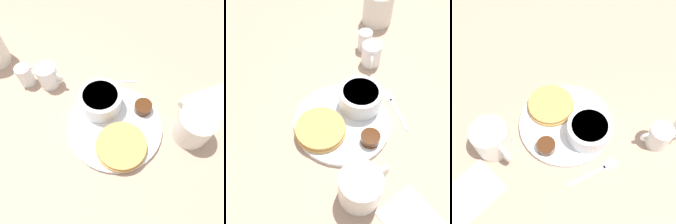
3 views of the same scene
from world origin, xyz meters
The scene contains 11 objects.
ground_plane centered at (0.00, 0.00, 0.00)m, with size 4.00×4.00×0.00m, color tan.
plate centered at (0.00, 0.00, 0.01)m, with size 0.23×0.23×0.01m.
pancake_stack centered at (-0.01, -0.06, 0.02)m, with size 0.12×0.12×0.02m.
bowl centered at (-0.01, 0.07, 0.04)m, with size 0.11×0.11×0.05m.
syrup_cup centered at (0.08, 0.01, 0.02)m, with size 0.04×0.04×0.02m.
butter_ramekin centered at (0.00, 0.08, 0.03)m, with size 0.05×0.05×0.04m.
coffee_mug centered at (0.16, -0.09, 0.04)m, with size 0.09×0.12×0.08m.
creamer_pitcher_near centered at (-0.10, 0.20, 0.03)m, with size 0.06×0.06×0.07m.
creamer_pitcher_far centered at (-0.16, 0.23, 0.03)m, with size 0.06×0.04×0.06m.
fork centered at (0.04, 0.14, 0.00)m, with size 0.13×0.06×0.00m.
napkin centered at (0.27, -0.05, 0.00)m, with size 0.14×0.11×0.00m.
Camera 1 is at (-0.11, -0.22, 0.49)m, focal length 35.00 mm.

